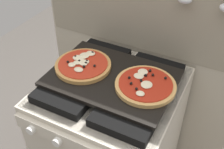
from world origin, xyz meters
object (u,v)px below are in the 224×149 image
stove (112,143)px  baking_tray (112,78)px  pizza_left (83,65)px  pizza_right (146,84)px

stove → baking_tray: bearing=90.0°
baking_tray → pizza_left: 0.15m
stove → pizza_right: (0.15, 0.00, 0.48)m
pizza_left → stove: bearing=-0.9°
baking_tray → pizza_left: size_ratio=2.12×
stove → baking_tray: baking_tray is taller
stove → baking_tray: (0.00, 0.00, 0.46)m
stove → pizza_left: 0.50m
stove → baking_tray: 0.46m
stove → pizza_right: size_ratio=3.54×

